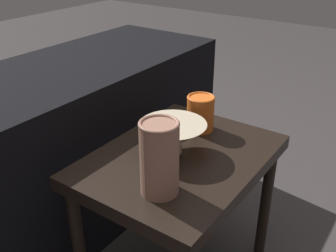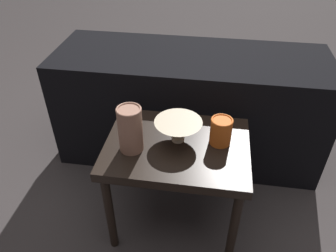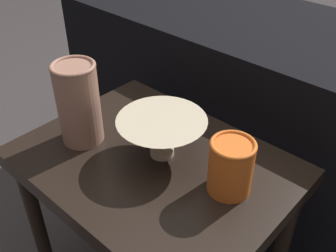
# 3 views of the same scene
# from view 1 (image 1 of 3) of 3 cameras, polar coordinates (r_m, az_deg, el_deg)

# --- Properties ---
(table) EXTENTS (0.57, 0.43, 0.47)m
(table) POSITION_cam_1_polar(r_m,az_deg,el_deg) (1.15, 1.75, -6.89)
(table) COLOR black
(table) RESTS_ON ground_plane
(couch_backdrop) EXTENTS (1.41, 0.50, 0.61)m
(couch_backdrop) POSITION_cam_1_polar(r_m,az_deg,el_deg) (1.51, -15.45, -3.38)
(couch_backdrop) COLOR black
(couch_backdrop) RESTS_ON ground_plane
(bowl) EXTENTS (0.19, 0.19, 0.09)m
(bowl) POSITION_cam_1_polar(r_m,az_deg,el_deg) (1.10, 0.70, -1.43)
(bowl) COLOR #C1B293
(bowl) RESTS_ON table
(vase_textured_left) EXTENTS (0.09, 0.09, 0.19)m
(vase_textured_left) POSITION_cam_1_polar(r_m,az_deg,el_deg) (0.92, -1.27, -4.58)
(vase_textured_left) COLOR #996B56
(vase_textured_left) RESTS_ON table
(vase_colorful_right) EXTENTS (0.09, 0.09, 0.11)m
(vase_colorful_right) POSITION_cam_1_polar(r_m,az_deg,el_deg) (1.23, 4.73, 1.97)
(vase_colorful_right) COLOR orange
(vase_colorful_right) RESTS_ON table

